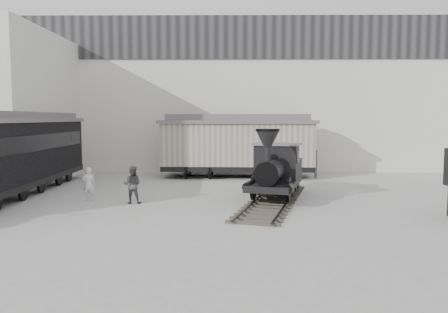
{
  "coord_description": "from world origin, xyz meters",
  "views": [
    {
      "loc": [
        -0.54,
        -17.2,
        3.87
      ],
      "look_at": [
        -0.72,
        4.17,
        2.0
      ],
      "focal_mm": 35.0,
      "sensor_mm": 36.0,
      "label": 1
    }
  ],
  "objects_px": {
    "visitor_b": "(132,185)",
    "locomotive": "(276,174)",
    "passenger_coach": "(13,153)",
    "visitor_a": "(89,184)",
    "boxcar": "(237,144)"
  },
  "relations": [
    {
      "from": "visitor_a",
      "to": "visitor_b",
      "type": "height_order",
      "value": "visitor_b"
    },
    {
      "from": "boxcar",
      "to": "visitor_b",
      "type": "height_order",
      "value": "boxcar"
    },
    {
      "from": "visitor_b",
      "to": "locomotive",
      "type": "bearing_deg",
      "value": -171.61
    },
    {
      "from": "boxcar",
      "to": "visitor_b",
      "type": "bearing_deg",
      "value": -117.27
    },
    {
      "from": "locomotive",
      "to": "boxcar",
      "type": "height_order",
      "value": "boxcar"
    },
    {
      "from": "visitor_b",
      "to": "passenger_coach",
      "type": "bearing_deg",
      "value": -18.82
    },
    {
      "from": "locomotive",
      "to": "passenger_coach",
      "type": "height_order",
      "value": "passenger_coach"
    },
    {
      "from": "passenger_coach",
      "to": "visitor_b",
      "type": "xyz_separation_m",
      "value": [
        6.5,
        -2.18,
        -1.29
      ]
    },
    {
      "from": "visitor_a",
      "to": "visitor_b",
      "type": "bearing_deg",
      "value": 149.29
    },
    {
      "from": "passenger_coach",
      "to": "visitor_b",
      "type": "relative_size",
      "value": 8.5
    },
    {
      "from": "visitor_a",
      "to": "visitor_b",
      "type": "distance_m",
      "value": 2.27
    },
    {
      "from": "boxcar",
      "to": "visitor_a",
      "type": "xyz_separation_m",
      "value": [
        -7.18,
        -8.38,
        -1.38
      ]
    },
    {
      "from": "passenger_coach",
      "to": "visitor_a",
      "type": "distance_m",
      "value": 4.78
    },
    {
      "from": "passenger_coach",
      "to": "visitor_b",
      "type": "bearing_deg",
      "value": -19.83
    },
    {
      "from": "visitor_a",
      "to": "locomotive",
      "type": "bearing_deg",
      "value": 167.32
    }
  ]
}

